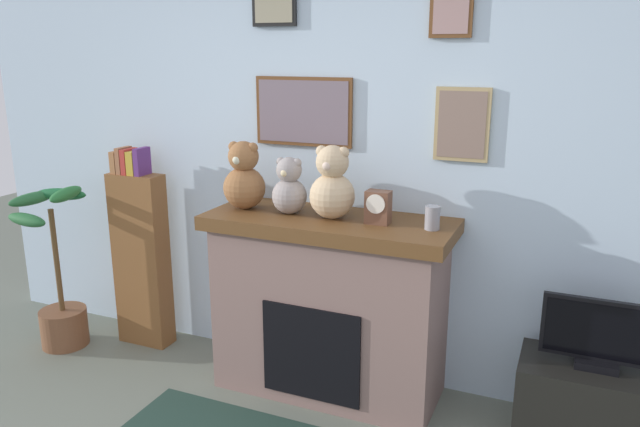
{
  "coord_description": "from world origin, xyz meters",
  "views": [
    {
      "loc": [
        1.4,
        -1.4,
        1.98
      ],
      "look_at": [
        0.09,
        1.67,
        1.09
      ],
      "focal_mm": 34.31,
      "sensor_mm": 36.0,
      "label": 1
    }
  ],
  "objects_px": {
    "potted_plant": "(59,288)",
    "mantel_clock": "(378,207)",
    "teddy_bear_grey": "(244,179)",
    "television": "(600,336)",
    "candle_jar": "(432,218)",
    "teddy_bear_tan": "(332,186)",
    "fireplace": "(329,304)",
    "teddy_bear_brown": "(289,188)",
    "bookshelf": "(141,255)",
    "tv_stand": "(590,409)"
  },
  "relations": [
    {
      "from": "television",
      "to": "candle_jar",
      "type": "xyz_separation_m",
      "value": [
        -0.85,
        0.02,
        0.5
      ]
    },
    {
      "from": "potted_plant",
      "to": "television",
      "type": "distance_m",
      "value": 3.35
    },
    {
      "from": "television",
      "to": "teddy_bear_grey",
      "type": "relative_size",
      "value": 1.36
    },
    {
      "from": "tv_stand",
      "to": "bookshelf",
      "type": "bearing_deg",
      "value": 177.99
    },
    {
      "from": "fireplace",
      "to": "mantel_clock",
      "type": "height_order",
      "value": "mantel_clock"
    },
    {
      "from": "bookshelf",
      "to": "potted_plant",
      "type": "xyz_separation_m",
      "value": [
        -0.49,
        -0.27,
        -0.22
      ]
    },
    {
      "from": "candle_jar",
      "to": "teddy_bear_tan",
      "type": "bearing_deg",
      "value": -179.95
    },
    {
      "from": "bookshelf",
      "to": "mantel_clock",
      "type": "bearing_deg",
      "value": -2.94
    },
    {
      "from": "potted_plant",
      "to": "teddy_bear_grey",
      "type": "relative_size",
      "value": 2.79
    },
    {
      "from": "tv_stand",
      "to": "teddy_bear_tan",
      "type": "bearing_deg",
      "value": 179.45
    },
    {
      "from": "television",
      "to": "bookshelf",
      "type": "bearing_deg",
      "value": 177.96
    },
    {
      "from": "mantel_clock",
      "to": "teddy_bear_tan",
      "type": "distance_m",
      "value": 0.28
    },
    {
      "from": "potted_plant",
      "to": "teddy_bear_tan",
      "type": "xyz_separation_m",
      "value": [
        1.93,
        0.18,
        0.84
      ]
    },
    {
      "from": "tv_stand",
      "to": "candle_jar",
      "type": "height_order",
      "value": "candle_jar"
    },
    {
      "from": "fireplace",
      "to": "teddy_bear_tan",
      "type": "distance_m",
      "value": 0.72
    },
    {
      "from": "teddy_bear_grey",
      "to": "fireplace",
      "type": "bearing_deg",
      "value": 1.95
    },
    {
      "from": "television",
      "to": "candle_jar",
      "type": "height_order",
      "value": "candle_jar"
    },
    {
      "from": "fireplace",
      "to": "potted_plant",
      "type": "height_order",
      "value": "potted_plant"
    },
    {
      "from": "teddy_bear_grey",
      "to": "mantel_clock",
      "type": "bearing_deg",
      "value": -0.06
    },
    {
      "from": "fireplace",
      "to": "tv_stand",
      "type": "relative_size",
      "value": 1.98
    },
    {
      "from": "television",
      "to": "teddy_bear_tan",
      "type": "height_order",
      "value": "teddy_bear_tan"
    },
    {
      "from": "potted_plant",
      "to": "teddy_bear_grey",
      "type": "xyz_separation_m",
      "value": [
        1.37,
        0.18,
        0.84
      ]
    },
    {
      "from": "teddy_bear_grey",
      "to": "teddy_bear_brown",
      "type": "height_order",
      "value": "teddy_bear_grey"
    },
    {
      "from": "potted_plant",
      "to": "mantel_clock",
      "type": "height_order",
      "value": "mantel_clock"
    },
    {
      "from": "fireplace",
      "to": "bookshelf",
      "type": "bearing_deg",
      "value": 177.24
    },
    {
      "from": "teddy_bear_tan",
      "to": "bookshelf",
      "type": "bearing_deg",
      "value": 176.55
    },
    {
      "from": "potted_plant",
      "to": "tv_stand",
      "type": "relative_size",
      "value": 1.56
    },
    {
      "from": "bookshelf",
      "to": "teddy_bear_tan",
      "type": "distance_m",
      "value": 1.56
    },
    {
      "from": "mantel_clock",
      "to": "teddy_bear_grey",
      "type": "bearing_deg",
      "value": 179.94
    },
    {
      "from": "tv_stand",
      "to": "teddy_bear_tan",
      "type": "relative_size",
      "value": 1.74
    },
    {
      "from": "teddy_bear_tan",
      "to": "teddy_bear_grey",
      "type": "bearing_deg",
      "value": 180.0
    },
    {
      "from": "teddy_bear_brown",
      "to": "teddy_bear_grey",
      "type": "bearing_deg",
      "value": -179.98
    },
    {
      "from": "teddy_bear_brown",
      "to": "fireplace",
      "type": "bearing_deg",
      "value": 4.29
    },
    {
      "from": "teddy_bear_brown",
      "to": "potted_plant",
      "type": "bearing_deg",
      "value": -173.79
    },
    {
      "from": "mantel_clock",
      "to": "teddy_bear_tan",
      "type": "height_order",
      "value": "teddy_bear_tan"
    },
    {
      "from": "candle_jar",
      "to": "teddy_bear_brown",
      "type": "xyz_separation_m",
      "value": [
        -0.83,
        -0.0,
        0.08
      ]
    },
    {
      "from": "teddy_bear_grey",
      "to": "teddy_bear_brown",
      "type": "distance_m",
      "value": 0.3
    },
    {
      "from": "bookshelf",
      "to": "candle_jar",
      "type": "height_order",
      "value": "bookshelf"
    },
    {
      "from": "tv_stand",
      "to": "fireplace",
      "type": "bearing_deg",
      "value": 178.73
    },
    {
      "from": "tv_stand",
      "to": "potted_plant",
      "type": "bearing_deg",
      "value": -177.13
    },
    {
      "from": "fireplace",
      "to": "teddy_bear_brown",
      "type": "xyz_separation_m",
      "value": [
        -0.24,
        -0.02,
        0.68
      ]
    },
    {
      "from": "television",
      "to": "potted_plant",
      "type": "bearing_deg",
      "value": -177.16
    },
    {
      "from": "candle_jar",
      "to": "teddy_bear_grey",
      "type": "bearing_deg",
      "value": -179.97
    },
    {
      "from": "fireplace",
      "to": "candle_jar",
      "type": "distance_m",
      "value": 0.83
    },
    {
      "from": "potted_plant",
      "to": "television",
      "type": "xyz_separation_m",
      "value": [
        3.34,
        0.17,
        0.22
      ]
    },
    {
      "from": "fireplace",
      "to": "teddy_bear_grey",
      "type": "distance_m",
      "value": 0.89
    },
    {
      "from": "bookshelf",
      "to": "candle_jar",
      "type": "bearing_deg",
      "value": -2.46
    },
    {
      "from": "bookshelf",
      "to": "candle_jar",
      "type": "relative_size",
      "value": 10.94
    },
    {
      "from": "teddy_bear_grey",
      "to": "tv_stand",
      "type": "bearing_deg",
      "value": -0.4
    },
    {
      "from": "bookshelf",
      "to": "fireplace",
      "type": "bearing_deg",
      "value": -2.76
    }
  ]
}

